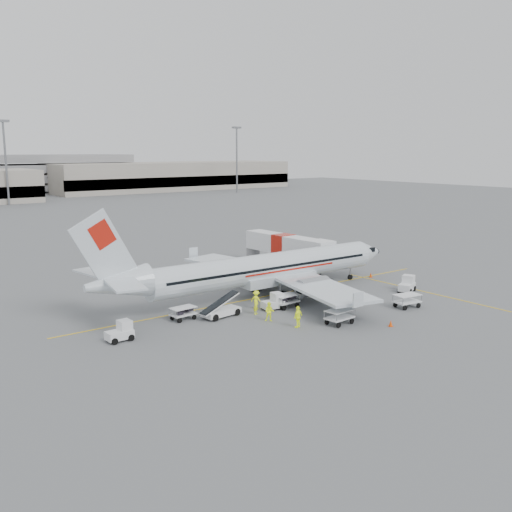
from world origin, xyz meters
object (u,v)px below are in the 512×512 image
object	(u,v)px
aircraft	(268,248)
tug_aft	(119,331)
jet_bridge	(283,251)
belt_loader	(221,303)
tug_mid	(273,301)
tug_fore	(407,284)

from	to	relation	value
aircraft	tug_aft	xyz separation A→B (m)	(-17.90, -4.18, -4.01)
aircraft	jet_bridge	size ratio (longest dim) A/B	2.18
belt_loader	tug_aft	xyz separation A→B (m)	(-9.87, -0.66, -0.49)
belt_loader	tug_mid	distance (m)	5.17
jet_bridge	tug_fore	size ratio (longest dim) A/B	7.36
jet_bridge	tug_mid	world-z (taller)	jet_bridge
aircraft	tug_mid	world-z (taller)	aircraft
jet_bridge	belt_loader	xyz separation A→B (m)	(-18.08, -13.07, -0.82)
aircraft	tug_mid	bearing A→B (deg)	-122.38
aircraft	belt_loader	world-z (taller)	aircraft
belt_loader	tug_mid	size ratio (longest dim) A/B	2.35
jet_bridge	belt_loader	size ratio (longest dim) A/B	3.39
jet_bridge	tug_mid	bearing A→B (deg)	-134.99
aircraft	jet_bridge	xyz separation A→B (m)	(10.05, 9.55, -2.70)
belt_loader	tug_fore	world-z (taller)	belt_loader
jet_bridge	aircraft	bearing A→B (deg)	-138.58
aircraft	tug_mid	distance (m)	6.71
tug_aft	aircraft	bearing A→B (deg)	10.71
tug_aft	tug_mid	bearing A→B (deg)	-3.56
aircraft	tug_fore	bearing A→B (deg)	-30.82
belt_loader	tug_mid	world-z (taller)	belt_loader
aircraft	tug_mid	xyz separation A→B (m)	(-2.97, -4.47, -4.02)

